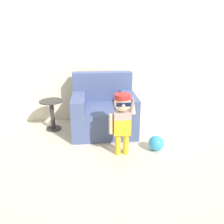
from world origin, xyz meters
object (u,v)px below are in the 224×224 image
armchair (104,111)px  person_child (122,115)px  side_table (52,112)px  toy_ball (156,143)px

armchair → person_child: 0.89m
side_table → person_child: bearing=-40.9°
armchair → side_table: (-0.88, 0.10, -0.03)m
armchair → toy_ball: size_ratio=4.70×
person_child → side_table: 1.45m
armchair → side_table: size_ratio=1.97×
toy_ball → armchair: bearing=132.1°
person_child → armchair: bearing=103.1°
side_table → toy_ball: 1.83m
armchair → toy_ball: (0.70, -0.78, -0.23)m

